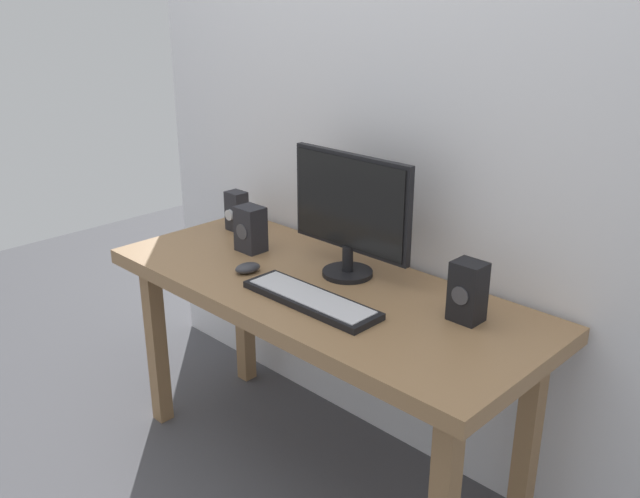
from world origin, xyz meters
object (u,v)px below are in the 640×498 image
object	(u,v)px
monitor	(350,210)
speaker_right	(468,292)
desk	(319,307)
mouse	(248,268)
keyboard_primary	(311,299)
speaker_left	(251,229)
audio_controller	(237,211)

from	to	relation	value
monitor	speaker_right	xyz separation A→B (m)	(0.46, -0.01, -0.13)
desk	mouse	bearing A→B (deg)	-156.79
desk	speaker_right	distance (m)	0.52
monitor	keyboard_primary	bearing A→B (deg)	-74.93
desk	keyboard_primary	bearing A→B (deg)	-55.09
keyboard_primary	monitor	bearing A→B (deg)	105.07
desk	mouse	xyz separation A→B (m)	(-0.23, -0.10, 0.10)
speaker_right	speaker_left	distance (m)	0.86
speaker_right	keyboard_primary	bearing A→B (deg)	-149.85
desk	monitor	world-z (taller)	monitor
keyboard_primary	audio_controller	distance (m)	0.73
monitor	speaker_right	bearing A→B (deg)	-1.81
speaker_right	speaker_left	world-z (taller)	speaker_right
keyboard_primary	audio_controller	world-z (taller)	audio_controller
monitor	speaker_right	size ratio (longest dim) A/B	2.67
desk	speaker_right	xyz separation A→B (m)	(0.48, 0.11, 0.17)
desk	speaker_left	size ratio (longest dim) A/B	9.18
mouse	speaker_left	world-z (taller)	speaker_left
speaker_right	audio_controller	bearing A→B (deg)	177.93
mouse	audio_controller	distance (m)	0.44
keyboard_primary	speaker_right	xyz separation A→B (m)	(0.39, 0.23, 0.08)
speaker_left	desk	bearing A→B (deg)	-6.09
keyboard_primary	desk	bearing A→B (deg)	124.91
keyboard_primary	speaker_right	world-z (taller)	speaker_right
mouse	speaker_right	world-z (taller)	speaker_right
desk	keyboard_primary	size ratio (longest dim) A/B	3.22
monitor	speaker_right	distance (m)	0.48
desk	speaker_right	world-z (taller)	speaker_right
audio_controller	speaker_left	bearing A→B (deg)	-26.99
mouse	speaker_left	distance (m)	0.21
keyboard_primary	speaker_right	bearing A→B (deg)	30.15
mouse	audio_controller	bearing A→B (deg)	157.57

